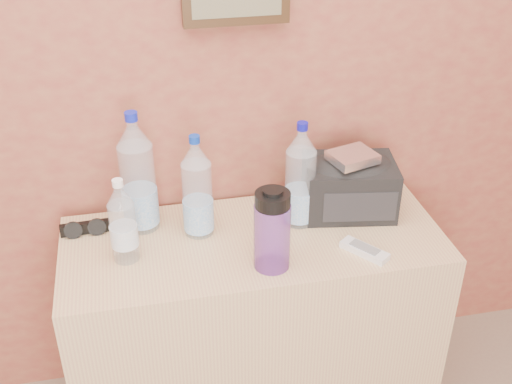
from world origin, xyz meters
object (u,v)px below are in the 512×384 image
Objects in this scene: dresser at (254,327)px; pet_small at (123,225)px; nalgene_bottle at (272,229)px; foil_packet at (353,157)px; sunglasses at (85,228)px; pet_large_c at (300,180)px; pet_large_a at (197,191)px; toiletry_bag at (349,184)px; ac_remote at (364,250)px; pet_large_b at (138,179)px.

dresser is 0.59m from pet_small.
nalgene_bottle is 0.37m from foil_packet.
foil_packet is (0.80, -0.06, 0.18)m from sunglasses.
pet_large_c reaches higher than pet_small.
dresser is 0.62m from sunglasses.
nalgene_bottle is 1.89× the size of foil_packet.
pet_large_a is 0.47m from foil_packet.
ac_remote is at bearing -87.62° from toiletry_bag.
toiletry_bag is (0.30, 0.23, -0.03)m from nalgene_bottle.
pet_large_a is 0.96× the size of pet_large_c.
toiletry_bag is at bearing 73.46° from foil_packet.
ac_remote is at bearing -24.03° from pet_large_b.
pet_large_c reaches higher than toiletry_bag.
toiletry_bag is (0.69, 0.11, -0.02)m from pet_small.
ac_remote is at bearing -95.85° from foil_packet.
pet_small is at bearing -55.16° from sunglasses.
dresser is at bearing -17.68° from sunglasses.
nalgene_bottle is 0.38m from toiletry_bag.
sunglasses is 0.81m from toiletry_bag.
pet_large_b reaches higher than dresser.
pet_large_a is 0.85× the size of pet_large_b.
foil_packet is (0.02, 0.21, 0.19)m from ac_remote.
pet_small is at bearing -171.23° from pet_large_c.
pet_large_c reaches higher than dresser.
toiletry_bag is at bearing 15.91° from dresser.
pet_large_c is at bearing 8.77° from pet_small.
nalgene_bottle is at bearing -127.34° from ac_remote.
toiletry_bag is (0.64, -0.04, -0.07)m from pet_large_b.
pet_large_b is 0.48m from pet_large_c.
dresser is 4.43× the size of pet_small.
pet_large_a is at bearing -167.58° from toiletry_bag.
pet_small is at bearing -172.55° from foil_packet.
toiletry_bag is (0.17, 0.03, -0.05)m from pet_large_c.
pet_large_a reaches higher than nalgene_bottle.
pet_small is 1.75× the size of sunglasses.
pet_large_b is 0.64m from foil_packet.
ac_remote reaches higher than dresser.
nalgene_bottle is at bearing -133.21° from toiletry_bag.
nalgene_bottle is at bearing -144.85° from foil_packet.
pet_small is 0.92× the size of toiletry_bag.
dresser is at bearing -167.74° from foil_packet.
pet_large_a reaches higher than toiletry_bag.
ac_remote is 0.25m from toiletry_bag.
nalgene_bottle is at bearing -123.64° from pet_large_c.
ac_remote is at bearing -24.69° from pet_large_a.
nalgene_bottle is at bearing -30.46° from sunglasses.
ac_remote is at bearing -54.81° from pet_large_c.
pet_large_b is 1.48× the size of pet_small.
sunglasses is at bearing 152.27° from nalgene_bottle.
pet_large_b is 2.90× the size of foil_packet.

